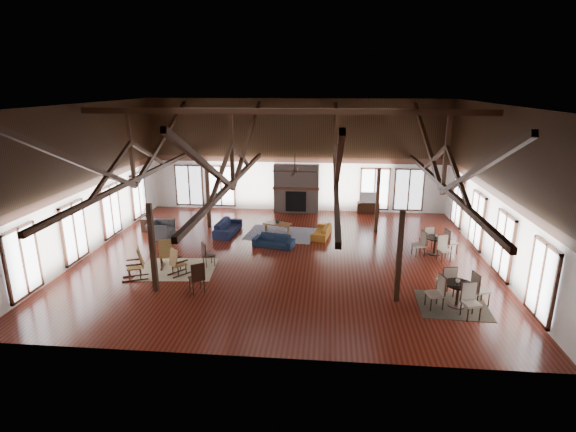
# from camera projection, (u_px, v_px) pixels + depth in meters

# --- Properties ---
(floor) EXTENTS (16.00, 16.00, 0.00)m
(floor) POSITION_uv_depth(u_px,v_px,m) (284.00, 256.00, 18.21)
(floor) COLOR #5D1E13
(floor) RESTS_ON ground
(ceiling) EXTENTS (16.00, 14.00, 0.02)m
(ceiling) POSITION_uv_depth(u_px,v_px,m) (284.00, 104.00, 16.50)
(ceiling) COLOR black
(ceiling) RESTS_ON wall_back
(wall_back) EXTENTS (16.00, 0.02, 6.00)m
(wall_back) POSITION_uv_depth(u_px,v_px,m) (297.00, 156.00, 24.04)
(wall_back) COLOR white
(wall_back) RESTS_ON floor
(wall_front) EXTENTS (16.00, 0.02, 6.00)m
(wall_front) POSITION_uv_depth(u_px,v_px,m) (254.00, 247.00, 10.68)
(wall_front) COLOR white
(wall_front) RESTS_ON floor
(wall_left) EXTENTS (0.02, 14.00, 6.00)m
(wall_left) POSITION_uv_depth(u_px,v_px,m) (86.00, 180.00, 18.07)
(wall_left) COLOR white
(wall_left) RESTS_ON floor
(wall_right) EXTENTS (0.02, 14.00, 6.00)m
(wall_right) POSITION_uv_depth(u_px,v_px,m) (498.00, 188.00, 16.65)
(wall_right) COLOR white
(wall_right) RESTS_ON floor
(roof_truss) EXTENTS (15.60, 14.07, 3.14)m
(roof_truss) POSITION_uv_depth(u_px,v_px,m) (284.00, 158.00, 17.07)
(roof_truss) COLOR black
(roof_truss) RESTS_ON wall_back
(post_grid) EXTENTS (8.16, 7.16, 3.05)m
(post_grid) POSITION_uv_depth(u_px,v_px,m) (284.00, 221.00, 17.78)
(post_grid) COLOR black
(post_grid) RESTS_ON floor
(fireplace) EXTENTS (2.50, 0.69, 2.60)m
(fireplace) POSITION_uv_depth(u_px,v_px,m) (296.00, 189.00, 24.21)
(fireplace) COLOR #736158
(fireplace) RESTS_ON floor
(ceiling_fan) EXTENTS (1.60, 1.60, 0.75)m
(ceiling_fan) POSITION_uv_depth(u_px,v_px,m) (295.00, 171.00, 16.15)
(ceiling_fan) COLOR black
(ceiling_fan) RESTS_ON roof_truss
(sofa_navy_front) EXTENTS (1.87, 1.08, 0.51)m
(sofa_navy_front) POSITION_uv_depth(u_px,v_px,m) (274.00, 241.00, 19.25)
(sofa_navy_front) COLOR #121E33
(sofa_navy_front) RESTS_ON floor
(sofa_navy_left) EXTENTS (2.14, 1.00, 0.60)m
(sofa_navy_left) POSITION_uv_depth(u_px,v_px,m) (228.00, 227.00, 20.93)
(sofa_navy_left) COLOR #121833
(sofa_navy_left) RESTS_ON floor
(sofa_orange) EXTENTS (1.81, 0.95, 0.50)m
(sofa_orange) POSITION_uv_depth(u_px,v_px,m) (322.00, 231.00, 20.52)
(sofa_orange) COLOR #A86620
(sofa_orange) RESTS_ON floor
(coffee_table) EXTENTS (1.39, 1.03, 0.48)m
(coffee_table) POSITION_uv_depth(u_px,v_px,m) (277.00, 224.00, 20.98)
(coffee_table) COLOR brown
(coffee_table) RESTS_ON floor
(vase) EXTENTS (0.25, 0.25, 0.21)m
(vase) POSITION_uv_depth(u_px,v_px,m) (277.00, 221.00, 20.92)
(vase) COLOR #B2B2B2
(vase) RESTS_ON coffee_table
(armchair) EXTENTS (1.17, 1.03, 0.75)m
(armchair) POSITION_uv_depth(u_px,v_px,m) (161.00, 230.00, 20.31)
(armchair) COLOR #2D2D30
(armchair) RESTS_ON floor
(side_table_lamp) EXTENTS (0.48, 0.48, 1.22)m
(side_table_lamp) POSITION_uv_depth(u_px,v_px,m) (147.00, 222.00, 21.23)
(side_table_lamp) COLOR black
(side_table_lamp) RESTS_ON floor
(rocking_chair_a) EXTENTS (0.72, 0.99, 1.15)m
(rocking_chair_a) POSITION_uv_depth(u_px,v_px,m) (166.00, 254.00, 17.02)
(rocking_chair_a) COLOR olive
(rocking_chair_a) RESTS_ON floor
(rocking_chair_b) EXTENTS (0.82, 0.88, 1.02)m
(rocking_chair_b) POSITION_uv_depth(u_px,v_px,m) (177.00, 263.00, 16.33)
(rocking_chair_b) COLOR olive
(rocking_chair_b) RESTS_ON floor
(rocking_chair_c) EXTENTS (1.01, 0.77, 1.16)m
(rocking_chair_c) POSITION_uv_depth(u_px,v_px,m) (137.00, 264.00, 16.03)
(rocking_chair_c) COLOR olive
(rocking_chair_c) RESTS_ON floor
(side_chair_a) EXTENTS (0.57, 0.57, 0.97)m
(side_chair_a) POSITION_uv_depth(u_px,v_px,m) (206.00, 252.00, 17.09)
(side_chair_a) COLOR black
(side_chair_a) RESTS_ON floor
(side_chair_b) EXTENTS (0.64, 0.64, 1.09)m
(side_chair_b) POSITION_uv_depth(u_px,v_px,m) (197.00, 276.00, 14.86)
(side_chair_b) COLOR black
(side_chair_b) RESTS_ON floor
(cafe_table_near) EXTENTS (2.09, 2.09, 1.07)m
(cafe_table_near) POSITION_uv_depth(u_px,v_px,m) (458.00, 290.00, 14.02)
(cafe_table_near) COLOR black
(cafe_table_near) RESTS_ON floor
(cafe_table_far) EXTENTS (1.96, 1.96, 1.00)m
(cafe_table_far) POSITION_uv_depth(u_px,v_px,m) (435.00, 243.00, 18.33)
(cafe_table_far) COLOR black
(cafe_table_far) RESTS_ON floor
(cup_near) EXTENTS (0.15, 0.15, 0.11)m
(cup_near) POSITION_uv_depth(u_px,v_px,m) (458.00, 281.00, 14.01)
(cup_near) COLOR #B2B2B2
(cup_near) RESTS_ON cafe_table_near
(cup_far) EXTENTS (0.15, 0.15, 0.09)m
(cup_far) POSITION_uv_depth(u_px,v_px,m) (436.00, 236.00, 18.30)
(cup_far) COLOR #B2B2B2
(cup_far) RESTS_ON cafe_table_far
(tv_console) EXTENTS (1.17, 0.44, 0.59)m
(tv_console) POSITION_uv_depth(u_px,v_px,m) (368.00, 208.00, 24.23)
(tv_console) COLOR black
(tv_console) RESTS_ON floor
(television) EXTENTS (1.03, 0.14, 0.59)m
(television) POSITION_uv_depth(u_px,v_px,m) (369.00, 197.00, 24.06)
(television) COLOR #B2B2B2
(television) RESTS_ON tv_console
(rug_tan) EXTENTS (2.94, 2.40, 0.01)m
(rug_tan) POSITION_uv_depth(u_px,v_px,m) (178.00, 269.00, 16.96)
(rug_tan) COLOR tan
(rug_tan) RESTS_ON floor
(rug_navy) EXTENTS (3.32, 2.64, 0.01)m
(rug_navy) POSITION_uv_depth(u_px,v_px,m) (281.00, 234.00, 20.93)
(rug_navy) COLOR #1A1C48
(rug_navy) RESTS_ON floor
(rug_dark) EXTENTS (2.23, 2.04, 0.01)m
(rug_dark) POSITION_uv_depth(u_px,v_px,m) (452.00, 305.00, 14.21)
(rug_dark) COLOR #2A231C
(rug_dark) RESTS_ON floor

